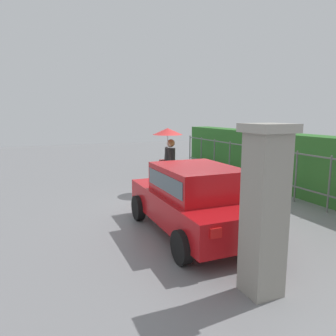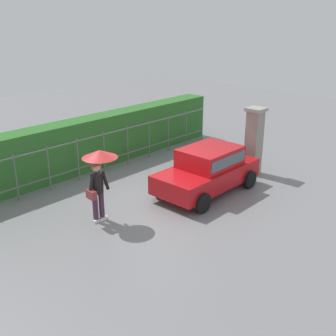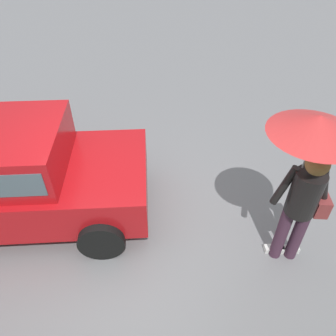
# 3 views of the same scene
# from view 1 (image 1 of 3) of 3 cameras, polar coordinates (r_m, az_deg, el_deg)

# --- Properties ---
(ground_plane) EXTENTS (40.00, 40.00, 0.00)m
(ground_plane) POSITION_cam_1_polar(r_m,az_deg,el_deg) (8.61, 3.42, -7.54)
(ground_plane) COLOR slate
(car) EXTENTS (3.74, 1.87, 1.48)m
(car) POSITION_cam_1_polar(r_m,az_deg,el_deg) (6.81, 4.71, -5.17)
(car) COLOR #B71116
(car) RESTS_ON ground
(pedestrian) EXTENTS (0.96, 0.96, 2.09)m
(pedestrian) POSITION_cam_1_polar(r_m,az_deg,el_deg) (10.34, 0.09, 4.11)
(pedestrian) COLOR #47283D
(pedestrian) RESTS_ON ground
(gate_pillar) EXTENTS (0.60, 0.60, 2.42)m
(gate_pillar) POSITION_cam_1_polar(r_m,az_deg,el_deg) (4.64, 16.79, -7.10)
(gate_pillar) COLOR gray
(gate_pillar) RESTS_ON ground
(fence_section) EXTENTS (12.67, 0.05, 1.50)m
(fence_section) POSITION_cam_1_polar(r_m,az_deg,el_deg) (10.36, 19.66, -0.45)
(fence_section) COLOR #59605B
(fence_section) RESTS_ON ground
(hedge_row) EXTENTS (13.62, 0.90, 1.90)m
(hedge_row) POSITION_cam_1_polar(r_m,az_deg,el_deg) (10.89, 22.80, 0.49)
(hedge_row) COLOR #2D6B28
(hedge_row) RESTS_ON ground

